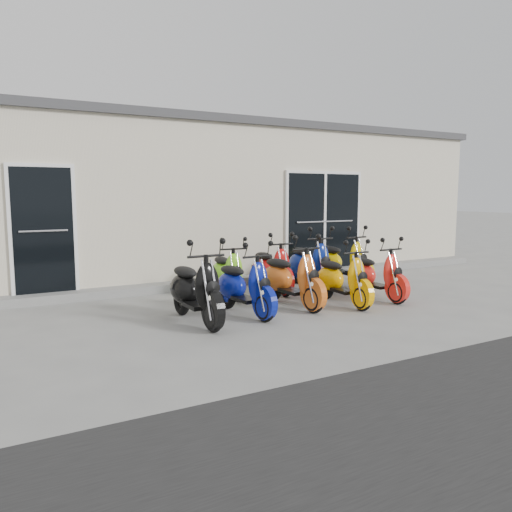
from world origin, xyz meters
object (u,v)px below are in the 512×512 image
object	(u,v)px
scooter_front_red	(376,267)
scooter_back_blue	(310,257)
scooter_front_orange_b	(343,271)
scooter_back_green	(227,266)
scooter_front_blue	(244,277)
scooter_back_red	(272,261)
scooter_front_orange_a	(291,270)
scooter_back_yellow	(342,255)
scooter_front_black	(195,280)

from	to	relation	value
scooter_front_red	scooter_back_blue	size ratio (longest dim) A/B	0.91
scooter_front_orange_b	scooter_back_green	bearing A→B (deg)	133.47
scooter_front_blue	scooter_back_green	distance (m)	1.44
scooter_back_red	scooter_front_orange_b	bearing A→B (deg)	-69.99
scooter_front_orange_a	scooter_back_red	xyz separation A→B (m)	(0.37, 1.22, -0.03)
scooter_front_orange_a	scooter_back_yellow	size ratio (longest dim) A/B	1.00
scooter_back_blue	scooter_back_yellow	size ratio (longest dim) A/B	1.01
scooter_front_blue	scooter_back_green	xyz separation A→B (m)	(0.39, 1.38, -0.03)
scooter_front_orange_b	scooter_back_red	size ratio (longest dim) A/B	0.98
scooter_back_blue	scooter_back_yellow	xyz separation A→B (m)	(0.79, 0.01, -0.01)
scooter_front_red	scooter_back_green	world-z (taller)	scooter_front_red
scooter_front_blue	scooter_back_yellow	xyz separation A→B (m)	(2.90, 1.30, 0.03)
scooter_back_green	scooter_back_blue	xyz separation A→B (m)	(1.72, -0.09, 0.07)
scooter_front_red	scooter_back_green	bearing A→B (deg)	144.45
scooter_front_black	scooter_front_orange_b	size ratio (longest dim) A/B	1.11
scooter_front_orange_b	scooter_back_green	size ratio (longest dim) A/B	1.02
scooter_front_blue	scooter_front_red	size ratio (longest dim) A/B	1.03
scooter_front_red	scooter_back_green	size ratio (longest dim) A/B	1.02
scooter_front_blue	scooter_front_red	distance (m)	2.52
scooter_front_orange_a	scooter_back_yellow	distance (m)	2.30
scooter_front_orange_a	scooter_back_green	bearing A→B (deg)	108.35
scooter_front_black	scooter_front_orange_b	distance (m)	2.56
scooter_front_black	scooter_front_orange_a	distance (m)	1.75
scooter_front_red	scooter_front_orange_a	bearing A→B (deg)	171.49
scooter_front_orange_b	scooter_back_red	distance (m)	1.57
scooter_front_black	scooter_front_red	world-z (taller)	scooter_front_black
scooter_front_blue	scooter_back_blue	distance (m)	2.47
scooter_back_green	scooter_back_blue	size ratio (longest dim) A/B	0.89
scooter_front_black	scooter_back_yellow	xyz separation A→B (m)	(3.72, 1.39, -0.01)
scooter_front_orange_b	scooter_front_red	world-z (taller)	scooter_front_orange_b
scooter_back_green	scooter_back_yellow	distance (m)	2.51
scooter_front_orange_b	scooter_back_yellow	distance (m)	1.87
scooter_front_black	scooter_front_orange_b	xyz separation A→B (m)	(2.55, -0.07, -0.06)
scooter_back_green	scooter_front_black	bearing A→B (deg)	-122.08
scooter_front_red	scooter_back_blue	distance (m)	1.44
scooter_back_green	scooter_back_red	xyz separation A→B (m)	(0.90, -0.03, 0.03)
scooter_back_red	scooter_back_blue	distance (m)	0.82
scooter_front_blue	scooter_front_orange_a	size ratio (longest dim) A/B	0.95
scooter_front_orange_a	scooter_back_blue	xyz separation A→B (m)	(1.19, 1.16, 0.01)
scooter_back_green	scooter_back_red	world-z (taller)	scooter_back_red
scooter_front_orange_a	scooter_front_blue	bearing A→B (deg)	-176.89
scooter_front_black	scooter_back_red	size ratio (longest dim) A/B	1.08
scooter_front_black	scooter_back_red	xyz separation A→B (m)	(2.11, 1.44, -0.05)
scooter_front_blue	scooter_back_green	size ratio (longest dim) A/B	1.05
scooter_back_green	scooter_back_red	size ratio (longest dim) A/B	0.95
scooter_front_blue	scooter_front_orange_b	xyz separation A→B (m)	(1.73, -0.16, -0.02)
scooter_back_green	scooter_front_orange_a	bearing A→B (deg)	-59.71
scooter_front_black	scooter_back_blue	distance (m)	3.24
scooter_front_blue	scooter_front_orange_a	xyz separation A→B (m)	(0.92, 0.12, 0.03)
scooter_back_green	scooter_back_blue	world-z (taller)	scooter_back_blue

